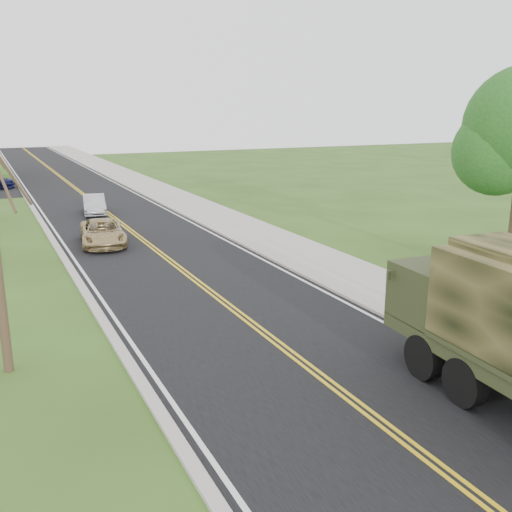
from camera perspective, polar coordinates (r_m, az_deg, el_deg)
road at (r=45.84m, az=-16.76°, el=5.82°), size 8.00×120.00×0.01m
curb_right at (r=46.66m, az=-11.72°, el=6.35°), size 0.30×120.00×0.12m
sidewalk_right at (r=47.11m, az=-9.65°, el=6.51°), size 3.20×120.00×0.10m
curb_left at (r=45.37m, az=-21.95°, el=5.36°), size 0.30×120.00×0.10m
suv_champagne at (r=28.86m, az=-15.10°, el=2.28°), size 2.58×4.63×1.23m
sedan_silver at (r=37.41m, az=-15.87°, el=4.96°), size 1.80×3.86×1.22m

